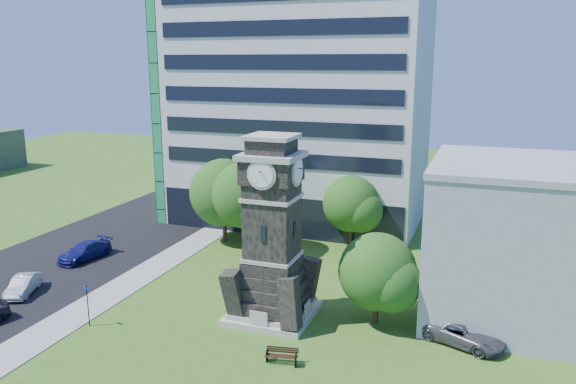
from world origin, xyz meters
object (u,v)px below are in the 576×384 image
at_px(car_street_mid, 23,285).
at_px(car_east_lot, 463,333).
at_px(clock_tower, 272,241).
at_px(car_street_north, 85,251).
at_px(street_sign, 87,301).
at_px(park_bench, 282,355).

bearing_deg(car_street_mid, car_east_lot, -16.99).
height_order(clock_tower, car_street_north, clock_tower).
bearing_deg(clock_tower, street_sign, -152.92).
bearing_deg(car_street_north, street_sign, -40.29).
relative_size(clock_tower, car_east_lot, 2.45).
relative_size(car_street_north, street_sign, 1.81).
distance_m(clock_tower, car_east_lot, 13.08).
bearing_deg(car_street_north, car_east_lot, 1.30).
distance_m(park_bench, street_sign, 13.39).
bearing_deg(car_east_lot, car_street_mid, 116.88).
height_order(car_street_north, park_bench, car_street_north).
distance_m(car_street_mid, street_sign, 8.44).
bearing_deg(clock_tower, car_street_mid, -171.27).
bearing_deg(clock_tower, car_east_lot, 1.35).
height_order(car_east_lot, street_sign, street_sign).
distance_m(car_east_lot, street_sign, 23.60).
bearing_deg(car_east_lot, street_sign, 125.11).
height_order(clock_tower, park_bench, clock_tower).
bearing_deg(street_sign, car_east_lot, 34.51).
relative_size(clock_tower, park_bench, 6.66).
distance_m(car_street_mid, park_bench, 21.46).
bearing_deg(street_sign, park_bench, 20.09).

